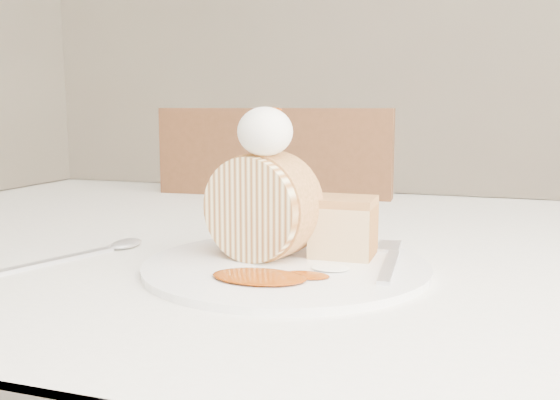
% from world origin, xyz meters
% --- Properties ---
extents(table, '(1.40, 0.90, 0.75)m').
position_xyz_m(table, '(0.00, 0.20, 0.66)').
color(table, silver).
rests_on(table, ground).
extents(chair_far, '(0.45, 0.45, 0.91)m').
position_xyz_m(chair_far, '(-0.18, 0.65, 0.52)').
color(chair_far, brown).
rests_on(chair_far, ground).
extents(plate, '(0.29, 0.29, 0.01)m').
position_xyz_m(plate, '(0.01, 0.06, 0.75)').
color(plate, white).
rests_on(plate, table).
extents(roulade_slice, '(0.12, 0.08, 0.11)m').
position_xyz_m(roulade_slice, '(-0.02, 0.07, 0.81)').
color(roulade_slice, '#FFEEB1').
rests_on(roulade_slice, plate).
extents(cake_chunk, '(0.06, 0.06, 0.05)m').
position_xyz_m(cake_chunk, '(0.05, 0.10, 0.78)').
color(cake_chunk, '#CB814C').
rests_on(cake_chunk, plate).
extents(whipped_cream, '(0.05, 0.05, 0.05)m').
position_xyz_m(whipped_cream, '(-0.01, 0.06, 0.89)').
color(whipped_cream, white).
rests_on(whipped_cream, roulade_slice).
extents(caramel_drizzle, '(0.03, 0.02, 0.01)m').
position_xyz_m(caramel_drizzle, '(-0.01, 0.06, 0.91)').
color(caramel_drizzle, '#8A3205').
rests_on(caramel_drizzle, whipped_cream).
extents(caramel_pool, '(0.09, 0.06, 0.00)m').
position_xyz_m(caramel_pool, '(0.00, -0.01, 0.76)').
color(caramel_pool, '#8A3205').
rests_on(caramel_pool, plate).
extents(fork, '(0.03, 0.17, 0.00)m').
position_xyz_m(fork, '(0.11, 0.07, 0.76)').
color(fork, silver).
rests_on(fork, plate).
extents(spoon, '(0.08, 0.17, 0.00)m').
position_xyz_m(spoon, '(-0.23, 0.00, 0.75)').
color(spoon, silver).
rests_on(spoon, table).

